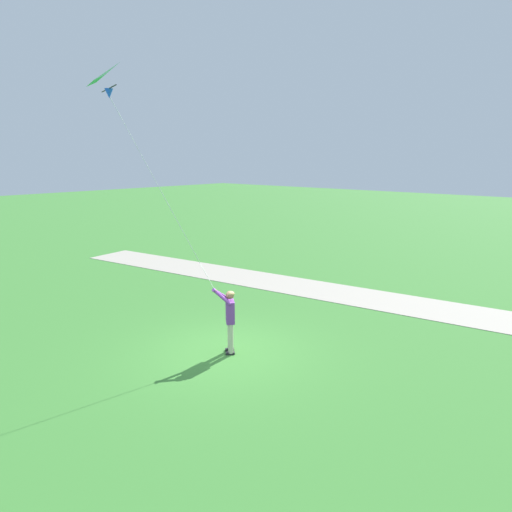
% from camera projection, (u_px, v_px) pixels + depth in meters
% --- Properties ---
extents(ground_plane, '(120.00, 120.00, 0.00)m').
position_uv_depth(ground_plane, '(226.00, 352.00, 12.33)').
color(ground_plane, '#3D7F33').
extents(walkway_path, '(6.75, 32.03, 0.02)m').
position_uv_depth(walkway_path, '(404.00, 304.00, 16.30)').
color(walkway_path, '#ADA393').
rests_on(walkway_path, ground).
extents(person_kite_flyer, '(0.60, 0.58, 1.83)m').
position_uv_depth(person_kite_flyer, '(229.00, 316.00, 12.06)').
color(person_kite_flyer, '#232328').
rests_on(person_kite_flyer, ground).
extents(flying_kite, '(2.00, 2.26, 5.47)m').
position_uv_depth(flying_kite, '(120.00, 83.00, 10.63)').
color(flying_kite, green).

